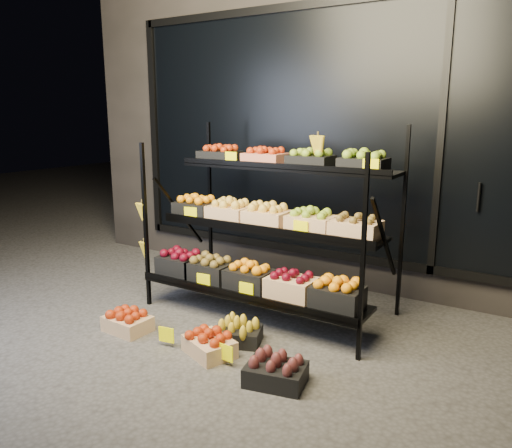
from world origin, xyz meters
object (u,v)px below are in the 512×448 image
Objects in this scene: floor_crate_left at (128,321)px; floor_crate_midleft at (238,332)px; display_rack at (265,226)px; floor_crate_midright at (209,343)px.

floor_crate_midleft is at bearing 22.05° from floor_crate_left.
floor_crate_left is 0.94m from floor_crate_midleft.
display_rack is at bearing 82.85° from floor_crate_midleft.
display_rack is at bearing 116.36° from floor_crate_midright.
floor_crate_left is at bearing -156.59° from floor_crate_midright.
display_rack reaches higher than floor_crate_midleft.
floor_crate_left is (-0.74, -0.95, -0.70)m from display_rack.
floor_crate_midleft is at bearing 96.69° from floor_crate_midright.
floor_crate_midleft is 0.94× the size of floor_crate_midright.
display_rack reaches higher than floor_crate_midright.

